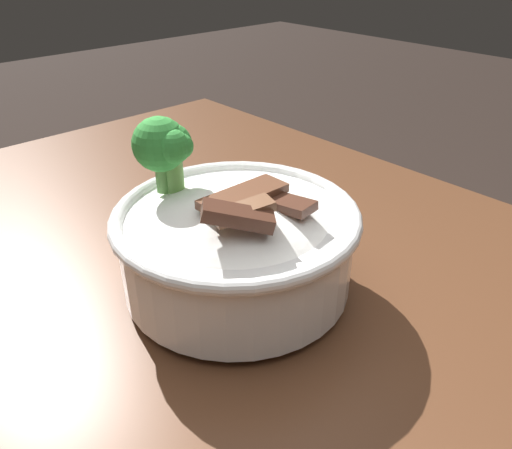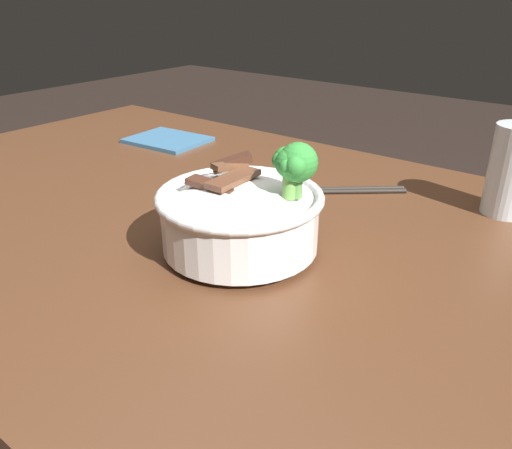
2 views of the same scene
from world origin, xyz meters
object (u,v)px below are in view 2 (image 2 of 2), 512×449
(rice_bowl, at_px, (242,212))
(folded_napkin, at_px, (168,140))
(chopsticks_pair, at_px, (340,190))
(drinking_glass, at_px, (511,177))

(rice_bowl, bearing_deg, folded_napkin, -32.88)
(rice_bowl, xyz_separation_m, chopsticks_pair, (0.00, -0.25, -0.05))
(rice_bowl, height_order, drinking_glass, rice_bowl)
(drinking_glass, bearing_deg, folded_napkin, 4.02)
(rice_bowl, relative_size, folded_napkin, 1.31)
(chopsticks_pair, relative_size, folded_napkin, 1.11)
(drinking_glass, xyz_separation_m, folded_napkin, (0.66, 0.05, -0.05))
(rice_bowl, bearing_deg, drinking_glass, -124.65)
(drinking_glass, xyz_separation_m, chopsticks_pair, (0.23, 0.08, -0.05))
(rice_bowl, bearing_deg, chopsticks_pair, -89.27)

